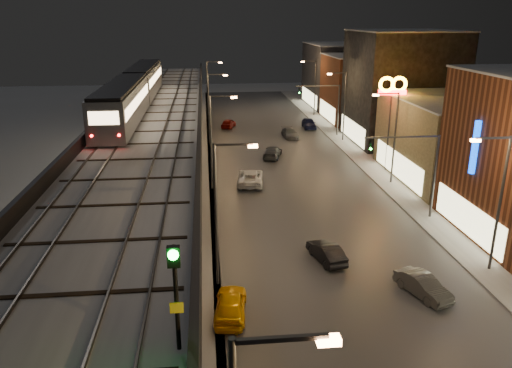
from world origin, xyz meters
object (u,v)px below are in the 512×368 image
car_mid_dark (273,153)px  car_far_white (228,124)px  rail_signal (175,278)px  subway_train (135,90)px  car_onc_red (309,124)px  car_onc_silver (423,286)px  car_mid_silver (250,178)px  car_near_white (326,253)px  car_onc_white (290,134)px  car_taxi (231,305)px

car_mid_dark → car_far_white: bearing=-59.4°
rail_signal → car_far_white: (4.33, 60.60, -8.32)m
subway_train → car_onc_red: size_ratio=8.22×
car_onc_silver → car_onc_red: size_ratio=0.89×
car_mid_dark → car_mid_silver: bearing=86.2°
subway_train → car_near_white: (15.20, -24.66, -7.73)m
car_mid_dark → car_onc_red: (7.50, 15.49, 0.09)m
car_mid_dark → subway_train: bearing=22.0°
car_onc_white → subway_train: bearing=-153.2°
rail_signal → car_mid_silver: (5.17, 34.13, -8.27)m
car_onc_silver → car_mid_silver: bearing=91.1°
subway_train → car_mid_silver: (11.57, -8.01, -7.65)m
car_taxi → car_mid_silver: 22.78m
subway_train → car_onc_red: bearing=37.0°
car_near_white → car_onc_white: car_near_white is taller
subway_train → car_onc_white: bearing=30.9°
subway_train → car_mid_dark: bearing=5.8°
car_mid_silver → car_onc_red: 27.32m
subway_train → rail_signal: size_ratio=10.63×
car_onc_white → car_onc_red: (3.83, 5.81, 0.12)m
car_taxi → car_mid_silver: bearing=-91.5°
car_far_white → car_onc_silver: (9.11, -48.03, -0.04)m
rail_signal → car_onc_white: bearing=77.0°
subway_train → car_onc_red: subway_train is taller
car_mid_dark → car_onc_silver: car_mid_dark is taller
car_taxi → car_onc_white: 43.02m
car_mid_silver → car_taxi: bearing=88.7°
car_taxi → car_mid_dark: size_ratio=0.94×
car_mid_silver → rail_signal: bearing=88.1°
car_mid_dark → car_onc_silver: (4.79, -31.10, -0.02)m
car_far_white → car_onc_white: size_ratio=0.92×
car_mid_silver → car_onc_white: size_ratio=1.22×
car_mid_dark → car_onc_silver: bearing=115.0°
car_mid_dark → car_onc_white: car_mid_dark is taller
car_near_white → car_onc_red: car_onc_red is taller
car_taxi → car_onc_white: bearing=-97.4°
subway_train → car_mid_dark: subway_train is taller
car_far_white → car_onc_red: 11.91m
car_mid_dark → car_onc_silver: size_ratio=1.17×
rail_signal → car_onc_white: (12.32, 53.34, -8.37)m
rail_signal → car_near_white: 21.28m
car_taxi → car_onc_red: car_onc_red is taller
subway_train → car_onc_red: 29.25m
rail_signal → car_near_white: size_ratio=0.86×
car_taxi → car_mid_dark: 32.77m
car_mid_dark → car_near_white: bearing=106.6°
subway_train → car_near_white: bearing=-58.4°
car_onc_silver → car_onc_red: bearing=66.8°
car_mid_dark → car_onc_red: size_ratio=1.04×
car_near_white → car_far_white: (-4.47, 43.11, 0.03)m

